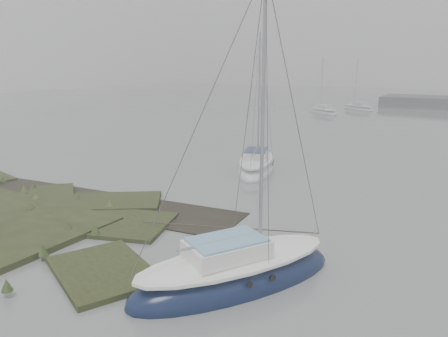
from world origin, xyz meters
TOP-DOWN VIEW (x-y plane):
  - ground at (0.00, 30.00)m, footprint 160.00×160.00m
  - sailboat_main at (4.17, 0.99)m, footprint 5.03×6.64m
  - sailboat_white at (-1.39, 13.30)m, footprint 3.93×6.28m
  - sailboat_far_a at (-7.62, 44.01)m, footprint 5.14×4.63m
  - sailboat_far_c at (-5.10, 50.69)m, footprint 5.27×4.34m

SIDE VIEW (x-z plane):
  - ground at x=0.00m, z-range 0.00..0.00m
  - sailboat_far_c at x=-5.10m, z-range -3.45..3.90m
  - sailboat_far_a at x=-7.62m, z-range -3.46..3.92m
  - sailboat_white at x=-1.39m, z-range -3.95..4.47m
  - sailboat_main at x=4.17m, z-range -4.26..4.83m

